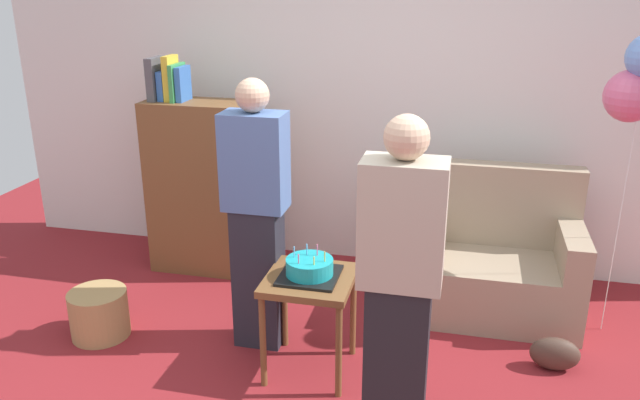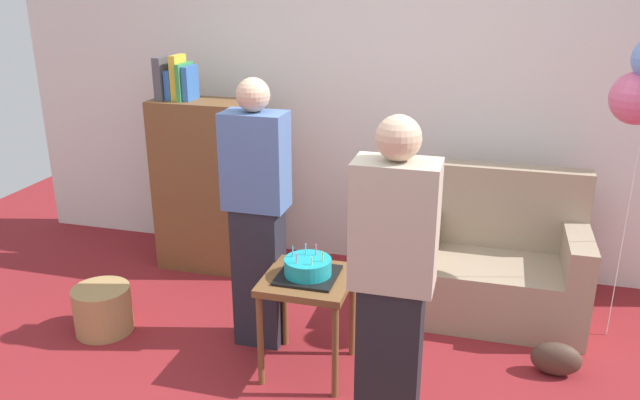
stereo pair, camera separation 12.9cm
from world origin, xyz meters
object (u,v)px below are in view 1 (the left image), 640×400
at_px(couch, 493,262).
at_px(balloon_bunch, 639,80).
at_px(side_table, 310,291).
at_px(person_holding_cake, 399,293).
at_px(handbag, 555,354).
at_px(person_blowing_candles, 257,216).
at_px(bookshelf, 203,184).
at_px(wicker_basket, 99,314).
at_px(birthday_cake, 310,268).

relative_size(couch, balloon_bunch, 0.59).
height_order(side_table, person_holding_cake, person_holding_cake).
relative_size(handbag, balloon_bunch, 0.15).
xyz_separation_m(side_table, person_blowing_candles, (-0.37, 0.22, 0.33)).
relative_size(bookshelf, balloon_bunch, 0.87).
height_order(bookshelf, handbag, bookshelf).
distance_m(couch, handbag, 0.79).
distance_m(bookshelf, balloon_bunch, 2.97).
relative_size(couch, side_table, 1.87).
height_order(couch, handbag, couch).
xyz_separation_m(person_blowing_candles, wicker_basket, (-1.00, -0.17, -0.68)).
xyz_separation_m(couch, side_table, (-1.02, -0.98, 0.16)).
distance_m(bookshelf, side_table, 1.60).
relative_size(side_table, handbag, 2.10).
distance_m(couch, bookshelf, 2.16).
height_order(bookshelf, birthday_cake, bookshelf).
bearing_deg(person_blowing_candles, wicker_basket, -178.61).
distance_m(person_blowing_candles, balloon_bunch, 2.27).
xyz_separation_m(birthday_cake, balloon_bunch, (1.68, 0.78, 0.97)).
height_order(side_table, balloon_bunch, balloon_bunch).
xyz_separation_m(couch, birthday_cake, (-1.02, -0.98, 0.30)).
bearing_deg(handbag, bookshelf, 161.68).
bearing_deg(person_blowing_candles, side_table, -38.76).
height_order(couch, person_blowing_candles, person_blowing_candles).
xyz_separation_m(side_table, balloon_bunch, (1.68, 0.78, 1.10)).
bearing_deg(bookshelf, birthday_cake, -45.70).
height_order(couch, birthday_cake, couch).
bearing_deg(balloon_bunch, person_holding_cake, -130.71).
distance_m(side_table, person_blowing_candles, 0.55).
xyz_separation_m(birthday_cake, person_holding_cake, (0.54, -0.54, 0.19)).
height_order(birthday_cake, person_holding_cake, person_holding_cake).
bearing_deg(balloon_bunch, couch, 163.55).
bearing_deg(wicker_basket, side_table, -2.17).
distance_m(couch, balloon_bunch, 1.44).
height_order(couch, bookshelf, bookshelf).
xyz_separation_m(bookshelf, person_blowing_candles, (0.74, -0.92, 0.16)).
height_order(couch, balloon_bunch, balloon_bunch).
bearing_deg(side_table, bookshelf, 134.30).
relative_size(couch, person_holding_cake, 0.67).
height_order(couch, wicker_basket, couch).
relative_size(couch, birthday_cake, 3.44).
bearing_deg(birthday_cake, side_table, -40.63).
distance_m(side_table, birthday_cake, 0.14).
height_order(handbag, balloon_bunch, balloon_bunch).
bearing_deg(bookshelf, person_blowing_candles, -51.15).
xyz_separation_m(handbag, balloon_bunch, (0.31, 0.47, 1.50)).
bearing_deg(wicker_basket, person_holding_cake, -17.10).
relative_size(couch, handbag, 3.93).
bearing_deg(handbag, couch, 118.10).
distance_m(bookshelf, person_blowing_candles, 1.19).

